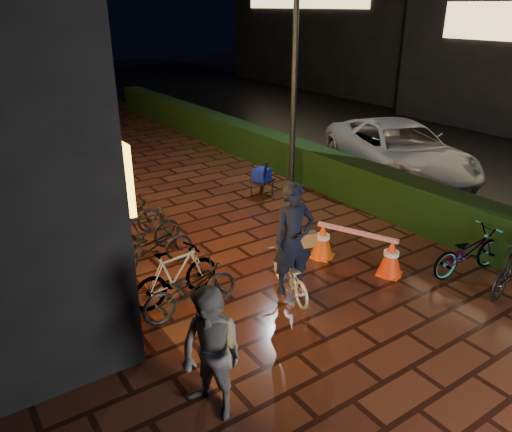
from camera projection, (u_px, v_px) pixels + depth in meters
ground at (353, 299)px, 8.35m from camera, size 80.00×80.00×0.00m
asphalt_road at (440, 151)px, 16.83m from camera, size 11.00×60.00×0.01m
hedge at (251, 142)px, 15.94m from camera, size 0.70×20.00×1.00m
bystander_person at (211, 354)px, 5.73m from camera, size 0.86×0.98×1.69m
van at (398, 150)px, 14.01m from camera, size 4.32×6.05×1.53m
lamp_post_hedge at (295, 70)px, 12.46m from camera, size 0.53×0.18×5.54m
lamp_post_sf at (35, 90)px, 12.34m from camera, size 0.45×0.14×4.71m
cyclist at (292, 256)px, 8.18m from camera, size 0.84×1.49×2.03m
traffic_barrier at (356, 248)px, 9.31m from camera, size 1.07×1.75×0.72m
cart_assembly at (262, 176)px, 12.64m from camera, size 0.69×0.74×1.04m
parked_bikes_storefront at (145, 241)px, 9.39m from camera, size 1.86×4.91×0.95m
parked_bikes_hedge at (488, 258)px, 8.75m from camera, size 1.70×1.55×0.95m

